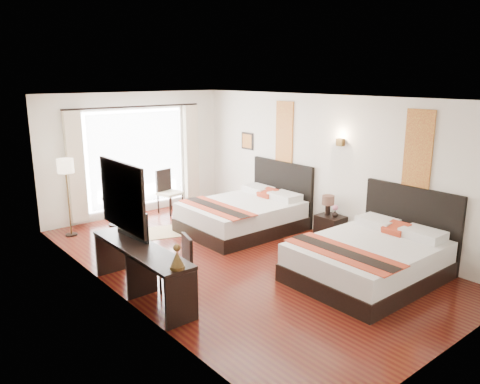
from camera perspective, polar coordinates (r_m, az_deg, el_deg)
floor at (r=8.36m, az=-0.15°, el=-8.18°), size 4.50×7.50×0.01m
ceiling at (r=7.75m, az=-0.16°, el=11.34°), size 4.50×7.50×0.02m
wall_headboard at (r=9.48m, az=10.42°, el=3.13°), size 0.01×7.50×2.80m
wall_desk at (r=6.78m, az=-15.01°, el=-1.44°), size 0.01×7.50×2.80m
wall_window at (r=11.04m, az=-12.60°, el=4.54°), size 4.50×0.01×2.80m
wall_entry at (r=5.66m, az=24.71°, el=-5.32°), size 4.50×0.01×2.80m
window_glass at (r=11.04m, az=-12.54°, el=4.02°), size 2.40×0.02×2.20m
sheer_curtain at (r=10.99m, az=-12.39°, el=3.98°), size 2.30×0.02×2.10m
drape_left at (r=10.39m, az=-19.40°, el=2.83°), size 0.35×0.14×2.35m
drape_right at (r=11.68m, az=-5.95°, el=4.70°), size 0.35×0.14×2.35m
art_panel_near at (r=8.28m, az=20.89°, el=4.75°), size 0.03×0.50×1.35m
art_panel_far at (r=10.18m, az=5.43°, el=7.16°), size 0.03×0.50×1.35m
wall_sconce at (r=9.13m, az=12.14°, el=5.94°), size 0.10×0.14×0.14m
mirror_frame at (r=6.58m, az=-14.18°, el=-0.50°), size 0.04×1.25×0.95m
mirror_glass at (r=6.59m, az=-13.98°, el=-0.47°), size 0.01×1.12×0.82m
bed_near at (r=7.78m, az=15.74°, el=-7.70°), size 2.36×1.84×1.34m
bed_far at (r=9.78m, az=0.63°, el=-2.69°), size 2.35×1.83×1.33m
nightstand at (r=9.37m, az=10.94°, el=-4.31°), size 0.42×0.52×0.50m
table_lamp at (r=9.28m, az=10.69°, el=-1.16°), size 0.24×0.24×0.38m
vase at (r=9.19m, az=11.51°, el=-2.60°), size 0.15×0.15×0.14m
console_desk at (r=7.05m, az=-11.90°, el=-9.47°), size 0.50×2.20×0.76m
television at (r=7.20m, az=-13.57°, el=-3.89°), size 0.20×0.81×0.46m
bronze_figurine at (r=6.04m, az=-7.67°, el=-7.98°), size 0.23×0.23×0.29m
desk_chair at (r=6.97m, az=-7.70°, el=-10.47°), size 0.52×0.52×0.92m
floor_lamp at (r=9.81m, az=-20.48°, el=2.40°), size 0.32×0.32×1.57m
side_table at (r=10.42m, az=-14.89°, el=-2.23°), size 0.56×0.56×0.64m
fruit_bowl at (r=10.30m, az=-14.92°, el=-0.42°), size 0.22×0.22×0.05m
window_chair at (r=11.12m, az=-8.57°, el=-0.95°), size 0.56×0.56×1.02m
jute_rug at (r=9.80m, az=-10.42°, el=-4.96°), size 1.38×1.13×0.01m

